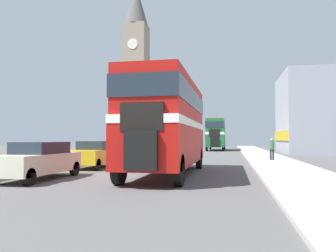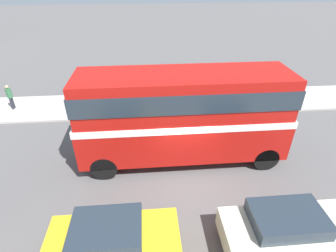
{
  "view_description": "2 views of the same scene",
  "coord_description": "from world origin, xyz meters",
  "px_view_note": "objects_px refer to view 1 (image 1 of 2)",
  "views": [
    {
      "loc": [
        3.87,
        -14.97,
        1.66
      ],
      "look_at": [
        0.94,
        -0.01,
        2.27
      ],
      "focal_mm": 35.0,
      "sensor_mm": 36.0,
      "label": 1
    },
    {
      "loc": [
        -8.97,
        1.53,
        8.0
      ],
      "look_at": [
        0.94,
        0.66,
        1.85
      ],
      "focal_mm": 28.0,
      "sensor_mm": 36.0,
      "label": 2
    }
  ],
  "objects_px": {
    "bus_distant": "(216,132)",
    "church_tower": "(136,64)",
    "car_parked_near": "(39,160)",
    "pedestrian_walking": "(272,148)",
    "double_decker_bus": "(168,120)",
    "car_parked_mid": "(95,154)",
    "car_parked_far": "(133,150)"
  },
  "relations": [
    {
      "from": "bus_distant",
      "to": "church_tower",
      "type": "bearing_deg",
      "value": 134.94
    },
    {
      "from": "car_parked_near",
      "to": "pedestrian_walking",
      "type": "xyz_separation_m",
      "value": [
        10.67,
        12.88,
        0.23
      ]
    },
    {
      "from": "double_decker_bus",
      "to": "church_tower",
      "type": "height_order",
      "value": "church_tower"
    },
    {
      "from": "bus_distant",
      "to": "car_parked_mid",
      "type": "distance_m",
      "value": 31.4
    },
    {
      "from": "double_decker_bus",
      "to": "bus_distant",
      "type": "bearing_deg",
      "value": 88.89
    },
    {
      "from": "bus_distant",
      "to": "car_parked_far",
      "type": "xyz_separation_m",
      "value": [
        -5.39,
        -23.88,
        -1.87
      ]
    },
    {
      "from": "bus_distant",
      "to": "car_parked_mid",
      "type": "relative_size",
      "value": 2.36
    },
    {
      "from": "bus_distant",
      "to": "car_parked_far",
      "type": "distance_m",
      "value": 24.55
    },
    {
      "from": "car_parked_near",
      "to": "church_tower",
      "type": "xyz_separation_m",
      "value": [
        -12.1,
        54.08,
        16.88
      ]
    },
    {
      "from": "pedestrian_walking",
      "to": "car_parked_near",
      "type": "bearing_deg",
      "value": -129.65
    },
    {
      "from": "car_parked_far",
      "to": "pedestrian_walking",
      "type": "bearing_deg",
      "value": 1.79
    },
    {
      "from": "bus_distant",
      "to": "church_tower",
      "type": "height_order",
      "value": "church_tower"
    },
    {
      "from": "car_parked_near",
      "to": "car_parked_mid",
      "type": "relative_size",
      "value": 1.07
    },
    {
      "from": "car_parked_far",
      "to": "church_tower",
      "type": "distance_m",
      "value": 46.47
    },
    {
      "from": "car_parked_mid",
      "to": "car_parked_far",
      "type": "height_order",
      "value": "car_parked_far"
    },
    {
      "from": "bus_distant",
      "to": "car_parked_far",
      "type": "bearing_deg",
      "value": -102.72
    },
    {
      "from": "car_parked_near",
      "to": "church_tower",
      "type": "height_order",
      "value": "church_tower"
    },
    {
      "from": "car_parked_far",
      "to": "double_decker_bus",
      "type": "bearing_deg",
      "value": -64.21
    },
    {
      "from": "double_decker_bus",
      "to": "car_parked_far",
      "type": "distance_m",
      "value": 11.03
    },
    {
      "from": "double_decker_bus",
      "to": "pedestrian_walking",
      "type": "xyz_separation_m",
      "value": [
        5.8,
        10.13,
        -1.54
      ]
    },
    {
      "from": "car_parked_mid",
      "to": "church_tower",
      "type": "xyz_separation_m",
      "value": [
        -12.15,
        48.52,
        16.88
      ]
    },
    {
      "from": "double_decker_bus",
      "to": "car_parked_near",
      "type": "distance_m",
      "value": 5.86
    },
    {
      "from": "car_parked_mid",
      "to": "pedestrian_walking",
      "type": "height_order",
      "value": "pedestrian_walking"
    },
    {
      "from": "car_parked_near",
      "to": "pedestrian_walking",
      "type": "bearing_deg",
      "value": 50.35
    },
    {
      "from": "car_parked_far",
      "to": "pedestrian_walking",
      "type": "height_order",
      "value": "pedestrian_walking"
    },
    {
      "from": "bus_distant",
      "to": "car_parked_mid",
      "type": "bearing_deg",
      "value": -100.04
    },
    {
      "from": "car_parked_near",
      "to": "car_parked_far",
      "type": "xyz_separation_m",
      "value": [
        0.13,
        12.55,
        0.0
      ]
    },
    {
      "from": "pedestrian_walking",
      "to": "church_tower",
      "type": "relative_size",
      "value": 0.05
    },
    {
      "from": "car_parked_far",
      "to": "church_tower",
      "type": "height_order",
      "value": "church_tower"
    },
    {
      "from": "double_decker_bus",
      "to": "car_parked_near",
      "type": "relative_size",
      "value": 2.16
    },
    {
      "from": "car_parked_near",
      "to": "pedestrian_walking",
      "type": "relative_size",
      "value": 2.71
    },
    {
      "from": "car_parked_far",
      "to": "bus_distant",
      "type": "bearing_deg",
      "value": 77.28
    }
  ]
}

